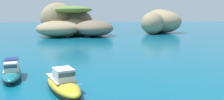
{
  "coord_description": "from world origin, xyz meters",
  "views": [
    {
      "loc": [
        -4.24,
        -11.58,
        6.75
      ],
      "look_at": [
        0.05,
        24.67,
        1.05
      ],
      "focal_mm": 36.4,
      "sensor_mm": 36.0,
      "label": 1
    }
  ],
  "objects_px": {
    "islet_small": "(160,22)",
    "motorboat_yellow": "(63,83)",
    "islet_large": "(72,23)",
    "motorboat_teal": "(12,73)"
  },
  "relations": [
    {
      "from": "islet_large",
      "to": "islet_small",
      "type": "distance_m",
      "value": 32.6
    },
    {
      "from": "motorboat_yellow",
      "to": "islet_large",
      "type": "bearing_deg",
      "value": 92.33
    },
    {
      "from": "islet_small",
      "to": "motorboat_yellow",
      "type": "distance_m",
      "value": 69.38
    },
    {
      "from": "islet_small",
      "to": "motorboat_yellow",
      "type": "xyz_separation_m",
      "value": [
        -29.85,
        -62.54,
        -3.41
      ]
    },
    {
      "from": "islet_large",
      "to": "motorboat_teal",
      "type": "xyz_separation_m",
      "value": [
        -3.44,
        -52.62,
        -3.34
      ]
    },
    {
      "from": "islet_large",
      "to": "islet_small",
      "type": "xyz_separation_m",
      "value": [
        32.18,
        5.23,
        0.17
      ]
    },
    {
      "from": "islet_large",
      "to": "motorboat_teal",
      "type": "relative_size",
      "value": 4.17
    },
    {
      "from": "islet_small",
      "to": "motorboat_teal",
      "type": "xyz_separation_m",
      "value": [
        -35.62,
        -57.85,
        -3.5
      ]
    },
    {
      "from": "islet_small",
      "to": "motorboat_teal",
      "type": "height_order",
      "value": "islet_small"
    },
    {
      "from": "islet_small",
      "to": "motorboat_yellow",
      "type": "relative_size",
      "value": 2.78
    }
  ]
}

